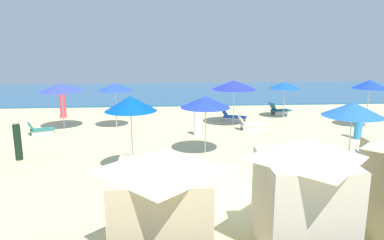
{
  "coord_description": "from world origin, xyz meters",
  "views": [
    {
      "loc": [
        -1.45,
        -10.51,
        4.64
      ],
      "look_at": [
        -0.14,
        7.12,
        0.8
      ],
      "focal_mm": 33.7,
      "sensor_mm": 36.0,
      "label": 1
    }
  ],
  "objects_px": {
    "cabana_0": "(162,206)",
    "beachgoer_2": "(359,124)",
    "lounge_chair_3_0": "(233,117)",
    "umbrella_5": "(131,104)",
    "umbrella_1": "(353,109)",
    "umbrella_7": "(370,84)",
    "umbrella_2": "(61,88)",
    "umbrella_0": "(115,87)",
    "lounge_chair_1_0": "(373,161)",
    "cabana_1": "(303,195)",
    "lounge_chair_3_1": "(251,125)",
    "cooler_box_1": "(268,157)",
    "umbrella_3": "(234,85)",
    "beachgoer_4": "(18,140)",
    "beachgoer_0": "(197,121)",
    "beachgoer_1": "(63,105)",
    "lounge_chair_2_0": "(40,129)",
    "lounge_chair_4_0": "(279,110)",
    "umbrella_6": "(205,102)",
    "umbrella_4": "(285,85)",
    "lounge_chair_1_1": "(310,149)"
  },
  "relations": [
    {
      "from": "cabana_0",
      "to": "beachgoer_2",
      "type": "height_order",
      "value": "cabana_0"
    },
    {
      "from": "umbrella_3",
      "to": "beachgoer_1",
      "type": "height_order",
      "value": "umbrella_3"
    },
    {
      "from": "lounge_chair_2_0",
      "to": "lounge_chair_4_0",
      "type": "bearing_deg",
      "value": -94.08
    },
    {
      "from": "umbrella_2",
      "to": "umbrella_3",
      "type": "relative_size",
      "value": 0.97
    },
    {
      "from": "umbrella_3",
      "to": "umbrella_6",
      "type": "distance_m",
      "value": 5.69
    },
    {
      "from": "lounge_chair_3_1",
      "to": "beachgoer_4",
      "type": "relative_size",
      "value": 0.88
    },
    {
      "from": "umbrella_3",
      "to": "umbrella_7",
      "type": "distance_m",
      "value": 7.31
    },
    {
      "from": "umbrella_2",
      "to": "umbrella_7",
      "type": "distance_m",
      "value": 16.66
    },
    {
      "from": "umbrella_7",
      "to": "beachgoer_1",
      "type": "height_order",
      "value": "umbrella_7"
    },
    {
      "from": "cabana_0",
      "to": "umbrella_2",
      "type": "xyz_separation_m",
      "value": [
        -5.47,
        12.59,
        1.0
      ]
    },
    {
      "from": "lounge_chair_1_0",
      "to": "beachgoer_2",
      "type": "bearing_deg",
      "value": -13.63
    },
    {
      "from": "lounge_chair_4_0",
      "to": "umbrella_5",
      "type": "xyz_separation_m",
      "value": [
        -8.64,
        -9.91,
        2.22
      ]
    },
    {
      "from": "beachgoer_0",
      "to": "lounge_chair_2_0",
      "type": "bearing_deg",
      "value": 17.0
    },
    {
      "from": "umbrella_5",
      "to": "umbrella_1",
      "type": "bearing_deg",
      "value": 3.52
    },
    {
      "from": "cabana_1",
      "to": "lounge_chair_3_1",
      "type": "xyz_separation_m",
      "value": [
        1.6,
        11.49,
        -1.1
      ]
    },
    {
      "from": "lounge_chair_3_0",
      "to": "cooler_box_1",
      "type": "xyz_separation_m",
      "value": [
        -0.01,
        -7.55,
        -0.06
      ]
    },
    {
      "from": "umbrella_4",
      "to": "umbrella_6",
      "type": "relative_size",
      "value": 0.92
    },
    {
      "from": "umbrella_0",
      "to": "lounge_chair_1_0",
      "type": "distance_m",
      "value": 12.95
    },
    {
      "from": "umbrella_3",
      "to": "cooler_box_1",
      "type": "xyz_separation_m",
      "value": [
        0.2,
        -6.54,
        -2.09
      ]
    },
    {
      "from": "cooler_box_1",
      "to": "beachgoer_1",
      "type": "bearing_deg",
      "value": 67.93
    },
    {
      "from": "cabana_1",
      "to": "cooler_box_1",
      "type": "height_order",
      "value": "cabana_1"
    },
    {
      "from": "umbrella_7",
      "to": "umbrella_5",
      "type": "bearing_deg",
      "value": -154.01
    },
    {
      "from": "lounge_chair_3_0",
      "to": "umbrella_7",
      "type": "distance_m",
      "value": 7.66
    },
    {
      "from": "lounge_chair_1_0",
      "to": "beachgoer_0",
      "type": "distance_m",
      "value": 8.12
    },
    {
      "from": "beachgoer_4",
      "to": "cabana_0",
      "type": "bearing_deg",
      "value": -49.21
    },
    {
      "from": "beachgoer_4",
      "to": "umbrella_1",
      "type": "bearing_deg",
      "value": -2.86
    },
    {
      "from": "umbrella_6",
      "to": "beachgoer_4",
      "type": "distance_m",
      "value": 7.7
    },
    {
      "from": "lounge_chair_3_0",
      "to": "umbrella_5",
      "type": "relative_size",
      "value": 0.57
    },
    {
      "from": "umbrella_5",
      "to": "umbrella_7",
      "type": "height_order",
      "value": "umbrella_5"
    },
    {
      "from": "lounge_chair_4_0",
      "to": "umbrella_6",
      "type": "xyz_separation_m",
      "value": [
        -5.75,
        -7.91,
        1.92
      ]
    },
    {
      "from": "cooler_box_1",
      "to": "lounge_chair_1_0",
      "type": "bearing_deg",
      "value": -85.27
    },
    {
      "from": "umbrella_0",
      "to": "umbrella_3",
      "type": "bearing_deg",
      "value": 1.97
    },
    {
      "from": "umbrella_5",
      "to": "umbrella_7",
      "type": "distance_m",
      "value": 13.66
    },
    {
      "from": "lounge_chair_1_0",
      "to": "beachgoer_1",
      "type": "bearing_deg",
      "value": 62.01
    },
    {
      "from": "beachgoer_2",
      "to": "umbrella_3",
      "type": "bearing_deg",
      "value": 107.35
    },
    {
      "from": "beachgoer_1",
      "to": "cooler_box_1",
      "type": "relative_size",
      "value": 2.92
    },
    {
      "from": "umbrella_0",
      "to": "umbrella_2",
      "type": "bearing_deg",
      "value": -179.54
    },
    {
      "from": "umbrella_0",
      "to": "beachgoer_4",
      "type": "distance_m",
      "value": 6.43
    },
    {
      "from": "umbrella_6",
      "to": "umbrella_7",
      "type": "bearing_deg",
      "value": 22.99
    },
    {
      "from": "cabana_1",
      "to": "lounge_chair_3_1",
      "type": "height_order",
      "value": "cabana_1"
    },
    {
      "from": "lounge_chair_4_0",
      "to": "beachgoer_1",
      "type": "xyz_separation_m",
      "value": [
        -13.8,
        0.02,
        0.5
      ]
    },
    {
      "from": "umbrella_2",
      "to": "lounge_chair_4_0",
      "type": "relative_size",
      "value": 1.57
    },
    {
      "from": "umbrella_1",
      "to": "umbrella_2",
      "type": "bearing_deg",
      "value": 153.17
    },
    {
      "from": "umbrella_6",
      "to": "umbrella_4",
      "type": "bearing_deg",
      "value": 50.63
    },
    {
      "from": "lounge_chair_1_0",
      "to": "lounge_chair_3_0",
      "type": "distance_m",
      "value": 9.31
    },
    {
      "from": "lounge_chair_3_0",
      "to": "beachgoer_4",
      "type": "xyz_separation_m",
      "value": [
        -9.97,
        -6.63,
        0.57
      ]
    },
    {
      "from": "umbrella_0",
      "to": "lounge_chair_1_1",
      "type": "relative_size",
      "value": 1.61
    },
    {
      "from": "lounge_chair_3_1",
      "to": "beachgoer_4",
      "type": "distance_m",
      "value": 11.36
    },
    {
      "from": "umbrella_3",
      "to": "beachgoer_4",
      "type": "distance_m",
      "value": 11.36
    },
    {
      "from": "lounge_chair_2_0",
      "to": "beachgoer_2",
      "type": "xyz_separation_m",
      "value": [
        15.78,
        -2.07,
        0.51
      ]
    }
  ]
}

